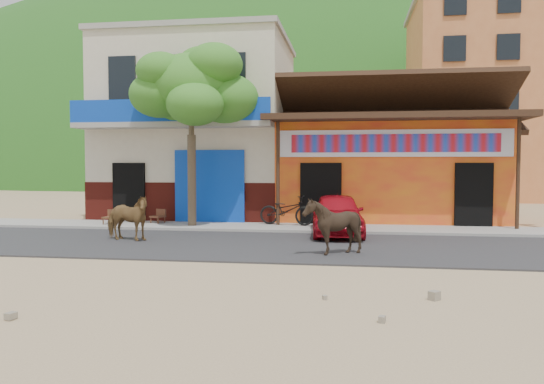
{
  "coord_description": "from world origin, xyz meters",
  "views": [
    {
      "loc": [
        0.61,
        -11.15,
        2.15
      ],
      "look_at": [
        -1.5,
        3.0,
        1.4
      ],
      "focal_mm": 35.0,
      "sensor_mm": 36.0,
      "label": 1
    }
  ],
  "objects_px": {
    "cow_tan": "(127,218)",
    "cafe_chair_left": "(158,210)",
    "cow_dark": "(333,226)",
    "tree": "(191,135)",
    "red_car": "(337,214)",
    "scooter": "(287,210)",
    "cafe_chair_right": "(110,211)"
  },
  "relations": [
    {
      "from": "cow_tan",
      "to": "cafe_chair_left",
      "type": "distance_m",
      "value": 3.69
    },
    {
      "from": "cow_dark",
      "to": "cafe_chair_left",
      "type": "bearing_deg",
      "value": -118.38
    },
    {
      "from": "scooter",
      "to": "cafe_chair_left",
      "type": "distance_m",
      "value": 4.5
    },
    {
      "from": "scooter",
      "to": "cafe_chair_left",
      "type": "height_order",
      "value": "scooter"
    },
    {
      "from": "scooter",
      "to": "cow_dark",
      "type": "bearing_deg",
      "value": -150.08
    },
    {
      "from": "scooter",
      "to": "cafe_chair_right",
      "type": "relative_size",
      "value": 2.08
    },
    {
      "from": "cow_tan",
      "to": "scooter",
      "type": "bearing_deg",
      "value": -35.94
    },
    {
      "from": "red_car",
      "to": "scooter",
      "type": "height_order",
      "value": "red_car"
    },
    {
      "from": "cafe_chair_left",
      "to": "cow_dark",
      "type": "bearing_deg",
      "value": -18.16
    },
    {
      "from": "tree",
      "to": "cow_dark",
      "type": "height_order",
      "value": "tree"
    },
    {
      "from": "red_car",
      "to": "scooter",
      "type": "relative_size",
      "value": 1.94
    },
    {
      "from": "tree",
      "to": "cow_dark",
      "type": "bearing_deg",
      "value": -43.52
    },
    {
      "from": "cafe_chair_right",
      "to": "cow_dark",
      "type": "bearing_deg",
      "value": -22.86
    },
    {
      "from": "cow_tan",
      "to": "cafe_chair_left",
      "type": "height_order",
      "value": "cow_tan"
    },
    {
      "from": "tree",
      "to": "cow_tan",
      "type": "height_order",
      "value": "tree"
    },
    {
      "from": "red_car",
      "to": "scooter",
      "type": "xyz_separation_m",
      "value": [
        -1.71,
        1.55,
        -0.05
      ]
    },
    {
      "from": "cow_tan",
      "to": "red_car",
      "type": "relative_size",
      "value": 0.4
    },
    {
      "from": "red_car",
      "to": "cafe_chair_right",
      "type": "bearing_deg",
      "value": 168.86
    },
    {
      "from": "scooter",
      "to": "cafe_chair_left",
      "type": "xyz_separation_m",
      "value": [
        -4.5,
        -0.01,
        -0.05
      ]
    },
    {
      "from": "cafe_chair_left",
      "to": "cafe_chair_right",
      "type": "bearing_deg",
      "value": -136.4
    },
    {
      "from": "tree",
      "to": "scooter",
      "type": "relative_size",
      "value": 3.18
    },
    {
      "from": "cow_tan",
      "to": "scooter",
      "type": "xyz_separation_m",
      "value": [
        4.01,
        3.67,
        -0.05
      ]
    },
    {
      "from": "tree",
      "to": "cafe_chair_right",
      "type": "relative_size",
      "value": 6.61
    },
    {
      "from": "cow_tan",
      "to": "cafe_chair_left",
      "type": "relative_size",
      "value": 1.67
    },
    {
      "from": "red_car",
      "to": "tree",
      "type": "bearing_deg",
      "value": 164.15
    },
    {
      "from": "cow_tan",
      "to": "red_car",
      "type": "xyz_separation_m",
      "value": [
        5.73,
        2.12,
        -0.0
      ]
    },
    {
      "from": "tree",
      "to": "cafe_chair_left",
      "type": "xyz_separation_m",
      "value": [
        -1.4,
        0.54,
        -2.56
      ]
    },
    {
      "from": "tree",
      "to": "cow_dark",
      "type": "relative_size",
      "value": 4.5
    },
    {
      "from": "cafe_chair_right",
      "to": "red_car",
      "type": "bearing_deg",
      "value": 0.58
    },
    {
      "from": "tree",
      "to": "red_car",
      "type": "relative_size",
      "value": 1.64
    },
    {
      "from": "cow_dark",
      "to": "tree",
      "type": "bearing_deg",
      "value": -122.45
    },
    {
      "from": "cafe_chair_left",
      "to": "cafe_chair_right",
      "type": "xyz_separation_m",
      "value": [
        -1.46,
        -0.6,
        0.01
      ]
    }
  ]
}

